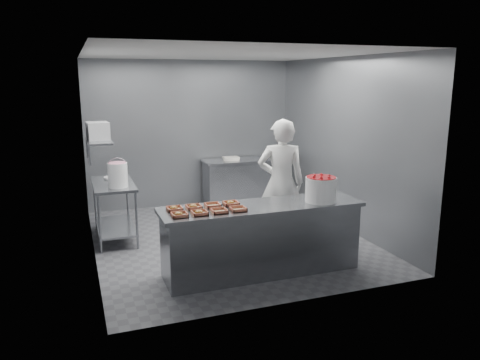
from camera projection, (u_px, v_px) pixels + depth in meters
name	position (u px, v px, depth m)	size (l,w,h in m)	color
floor	(228.00, 239.00, 7.31)	(4.50, 4.50, 0.00)	#4C4C51
ceiling	(227.00, 54.00, 6.72)	(4.50, 4.50, 0.00)	white
wall_back	(191.00, 134.00, 9.08)	(4.00, 0.04, 2.80)	slate
wall_left	(88.00, 158.00, 6.35)	(0.04, 4.50, 2.80)	slate
wall_right	(343.00, 144.00, 7.68)	(0.04, 4.50, 2.80)	slate
service_counter	(262.00, 239.00, 5.98)	(2.60, 0.70, 0.90)	slate
prep_table	(114.00, 202.00, 7.19)	(0.60, 1.20, 0.90)	slate
back_counter	(241.00, 182.00, 9.26)	(1.50, 0.60, 0.90)	slate
wall_shelf	(99.00, 141.00, 6.93)	(0.35, 0.90, 0.03)	slate
tray_0	(179.00, 214.00, 5.39)	(0.19, 0.18, 0.06)	tan
tray_1	(199.00, 213.00, 5.47)	(0.19, 0.18, 0.06)	tan
tray_2	(219.00, 211.00, 5.55)	(0.19, 0.18, 0.04)	tan
tray_3	(238.00, 209.00, 5.63)	(0.19, 0.18, 0.04)	tan
tray_4	(174.00, 208.00, 5.64)	(0.19, 0.18, 0.06)	tan
tray_5	(194.00, 207.00, 5.72)	(0.19, 0.18, 0.06)	tan
tray_6	(213.00, 205.00, 5.80)	(0.19, 0.18, 0.04)	tan
tray_7	(231.00, 203.00, 5.88)	(0.19, 0.18, 0.06)	tan
worker	(281.00, 183.00, 6.93)	(0.69, 0.45, 1.89)	white
strawberry_tub	(321.00, 188.00, 6.01)	(0.40, 0.40, 0.33)	white
glaze_bucket	(118.00, 174.00, 6.81)	(0.30, 0.28, 0.44)	white
bucket_lid	(114.00, 177.00, 7.44)	(0.32, 0.32, 0.02)	white
rag	(121.00, 180.00, 7.31)	(0.13, 0.11, 0.02)	#CCB28C
appliance	(98.00, 131.00, 6.93)	(0.30, 0.35, 0.26)	gray
paper_stack	(231.00, 158.00, 9.09)	(0.30, 0.22, 0.06)	silver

